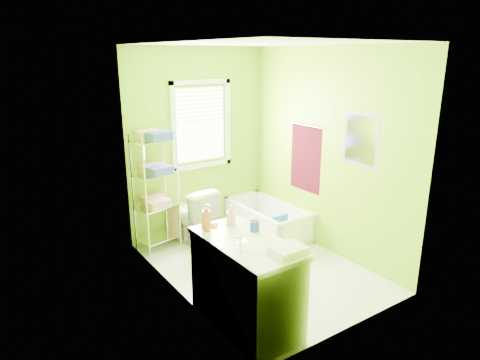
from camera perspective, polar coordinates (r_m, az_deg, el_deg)
ground at (r=5.32m, az=2.42°, el=-11.50°), size 2.90×2.90×0.00m
room_envelope at (r=4.80m, az=2.64°, el=5.06°), size 2.14×2.94×2.62m
window at (r=5.99m, az=-5.20°, el=7.96°), size 0.92×0.05×1.22m
door at (r=3.61m, az=-1.28°, el=-7.96°), size 0.09×0.80×2.00m
right_wall_decor at (r=5.50m, az=11.43°, el=3.81°), size 0.04×1.48×1.17m
bathtub at (r=6.19m, az=3.90°, el=-5.92°), size 0.63×1.36×0.44m
toilet at (r=5.84m, az=-6.50°, el=-4.63°), size 0.53×0.83×0.80m
vanity at (r=4.10m, az=0.85°, el=-13.23°), size 0.59×1.15×1.13m
wire_shelf_unit at (r=5.59m, az=-11.09°, el=0.20°), size 0.57×0.47×1.57m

